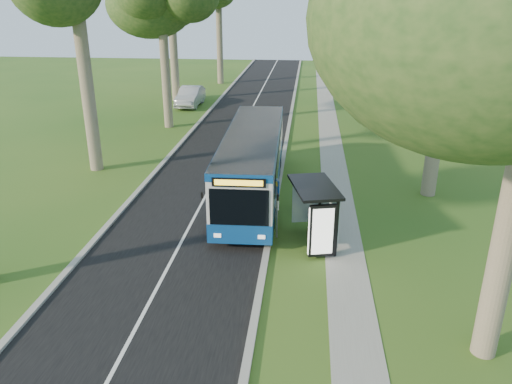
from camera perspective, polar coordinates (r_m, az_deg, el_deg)
ground at (r=20.23m, az=1.44°, el=-5.74°), size 120.00×120.00×0.00m
road at (r=29.82m, az=-3.72°, el=3.44°), size 7.00×100.00×0.02m
kerb_east at (r=29.43m, az=3.02°, el=3.31°), size 0.25×100.00×0.12m
kerb_west at (r=30.57m, az=-10.22°, el=3.70°), size 0.25×100.00×0.12m
centre_line at (r=29.81m, az=-3.72°, el=3.46°), size 0.12×100.00×0.00m
footpath at (r=29.46m, az=8.86°, el=2.99°), size 1.50×100.00×0.02m
bus at (r=24.31m, az=-0.39°, el=3.31°), size 2.84×12.12×3.20m
bus_stop_sign at (r=19.95m, az=2.44°, el=-1.12°), size 0.17×0.35×2.55m
bus_shelter at (r=19.20m, az=7.05°, el=-1.74°), size 2.21×3.17×2.47m
litter_bin at (r=22.94m, az=4.98°, el=-0.98°), size 0.58×0.58×1.01m
car_white at (r=47.73m, az=-7.14°, el=11.07°), size 2.36×4.19×1.35m
car_silver at (r=45.66m, az=-7.52°, el=10.78°), size 1.78×5.08×1.67m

